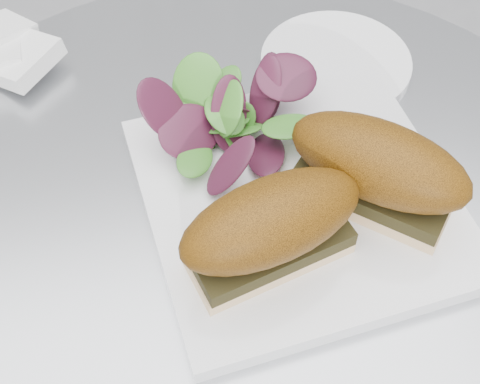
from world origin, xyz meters
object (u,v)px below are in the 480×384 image
object	(u,v)px
sandwich_left	(271,227)
sandwich_right	(378,169)
plate	(299,199)
saucer	(336,63)

from	to	relation	value
sandwich_left	sandwich_right	xyz separation A→B (m)	(0.09, 0.04, 0.00)
plate	saucer	distance (m)	0.18
sandwich_left	saucer	size ratio (longest dim) A/B	1.04
plate	saucer	size ratio (longest dim) A/B	1.67
plate	saucer	xyz separation A→B (m)	(0.07, 0.16, -0.00)
sandwich_left	sandwich_right	world-z (taller)	same
saucer	sandwich_left	bearing A→B (deg)	-117.24
plate	sandwich_left	bearing A→B (deg)	-123.17
sandwich_right	plate	bearing A→B (deg)	-158.60
sandwich_right	saucer	xyz separation A→B (m)	(0.02, 0.18, -0.05)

